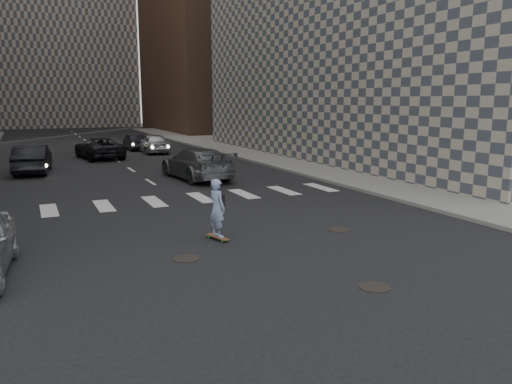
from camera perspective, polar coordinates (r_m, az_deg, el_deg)
ground at (r=12.94m, az=2.23°, el=-7.99°), size 160.00×160.00×0.00m
sidewalk_right at (r=37.10m, az=8.21°, el=4.14°), size 13.00×80.00×0.15m
building_right at (r=38.64m, az=15.26°, el=20.39°), size 15.00×33.00×22.00m
manhole_a at (r=11.57m, az=13.39°, el=-10.51°), size 0.70×0.70×0.02m
manhole_b at (r=13.29m, az=-7.94°, el=-7.53°), size 0.70×0.70×0.02m
manhole_c at (r=16.22m, az=9.45°, el=-4.27°), size 0.70×0.70×0.02m
skateboarder at (r=14.73m, az=-4.46°, el=-1.85°), size 0.57×0.95×1.84m
traffic_car_a at (r=31.04m, az=-24.18°, el=3.47°), size 2.27×5.07×1.62m
traffic_car_b at (r=26.41m, az=-6.81°, el=3.27°), size 2.81×5.83×1.64m
traffic_car_c at (r=37.18m, az=-17.51°, el=4.81°), size 3.17×5.62×1.48m
traffic_car_d at (r=40.12m, az=-11.64°, el=5.50°), size 1.93×4.57×1.55m
traffic_car_e at (r=42.97m, az=-13.65°, el=5.57°), size 1.41×3.95×1.30m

